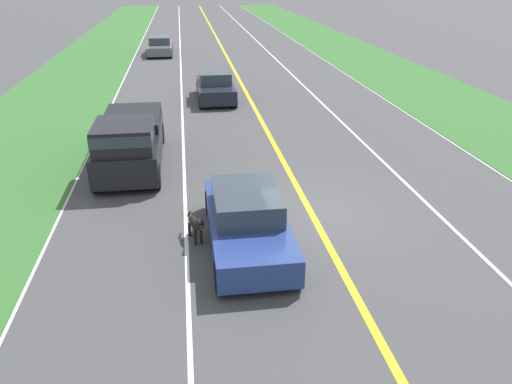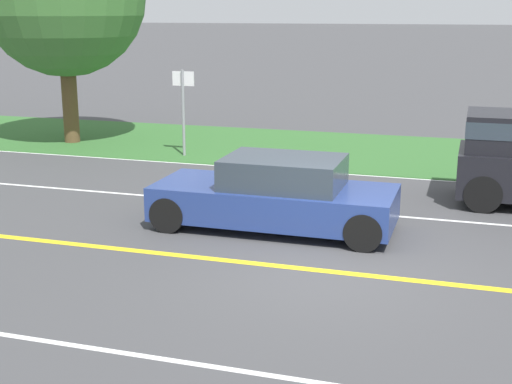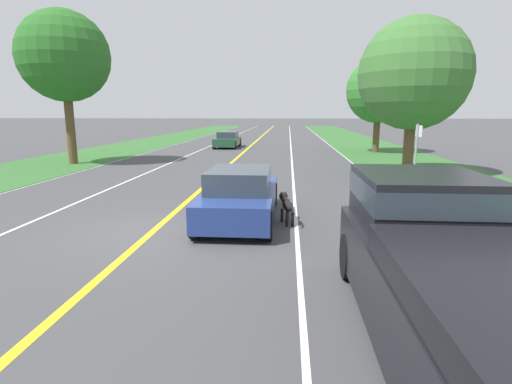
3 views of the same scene
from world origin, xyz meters
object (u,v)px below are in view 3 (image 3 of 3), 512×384
(ego_car, at_px, (240,196))
(street_sign, at_px, (416,149))
(roadside_tree_right_near, at_px, (414,75))
(roadside_tree_left_near, at_px, (64,57))
(pickup_truck, at_px, (452,269))
(oncoming_car, at_px, (228,140))
(dog, at_px, (286,205))
(roadside_tree_right_far, at_px, (379,91))

(ego_car, xyz_separation_m, street_sign, (5.89, 4.37, 0.89))
(ego_car, relative_size, roadside_tree_right_near, 0.65)
(roadside_tree_right_near, distance_m, roadside_tree_left_near, 17.87)
(roadside_tree_right_near, height_order, street_sign, roadside_tree_right_near)
(ego_car, xyz_separation_m, pickup_truck, (3.26, -5.74, 0.33))
(oncoming_car, xyz_separation_m, roadside_tree_right_near, (10.61, -14.08, 3.91))
(dog, xyz_separation_m, oncoming_car, (-5.02, 22.96, 0.12))
(oncoming_car, distance_m, street_sign, 20.71)
(dog, distance_m, street_sign, 6.67)
(ego_car, bearing_deg, street_sign, 36.58)
(ego_car, height_order, pickup_truck, pickup_truck)
(ego_car, bearing_deg, dog, -13.34)
(dog, relative_size, oncoming_car, 0.28)
(dog, height_order, pickup_truck, pickup_truck)
(pickup_truck, height_order, oncoming_car, pickup_truck)
(roadside_tree_right_far, height_order, street_sign, roadside_tree_right_far)
(street_sign, bearing_deg, ego_car, -143.42)
(roadside_tree_right_near, height_order, roadside_tree_left_near, roadside_tree_left_near)
(roadside_tree_right_far, bearing_deg, roadside_tree_right_near, -94.10)
(roadside_tree_right_near, bearing_deg, roadside_tree_right_far, 85.90)
(street_sign, bearing_deg, oncoming_car, 117.83)
(roadside_tree_left_near, relative_size, street_sign, 3.36)
(ego_car, relative_size, pickup_truck, 0.82)
(pickup_truck, relative_size, roadside_tree_right_near, 0.79)
(ego_car, distance_m, dog, 1.29)
(street_sign, bearing_deg, dog, -134.86)
(dog, bearing_deg, oncoming_car, 86.32)
(roadside_tree_left_near, bearing_deg, roadside_tree_right_far, 23.66)
(roadside_tree_right_far, height_order, roadside_tree_left_near, roadside_tree_left_near)
(pickup_truck, bearing_deg, dog, 110.33)
(ego_car, distance_m, roadside_tree_left_near, 16.32)
(ego_car, height_order, street_sign, street_sign)
(dog, relative_size, roadside_tree_left_near, 0.14)
(oncoming_car, relative_size, roadside_tree_left_near, 0.52)
(dog, distance_m, roadside_tree_left_near, 17.41)
(roadside_tree_right_near, bearing_deg, oncoming_car, 127.00)
(dog, distance_m, pickup_truck, 5.83)
(dog, height_order, roadside_tree_right_near, roadside_tree_right_near)
(roadside_tree_right_far, bearing_deg, street_sign, -96.59)
(roadside_tree_left_near, bearing_deg, ego_car, -45.69)
(ego_car, relative_size, roadside_tree_left_near, 0.55)
(pickup_truck, bearing_deg, street_sign, 75.44)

